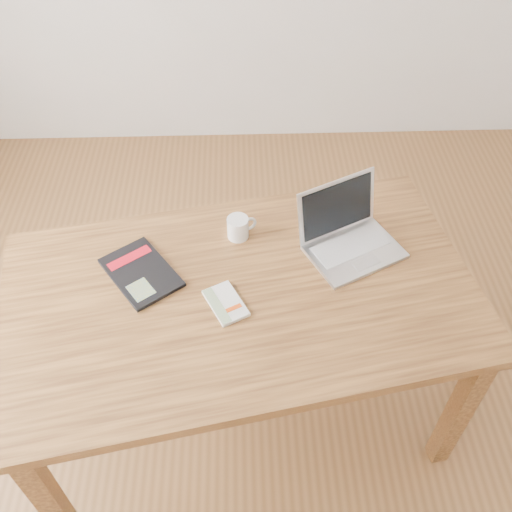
{
  "coord_description": "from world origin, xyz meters",
  "views": [
    {
      "loc": [
        -0.05,
        -1.11,
        2.16
      ],
      "look_at": [
        -0.01,
        0.12,
        0.85
      ],
      "focal_mm": 40.0,
      "sensor_mm": 36.0,
      "label": 1
    }
  ],
  "objects_px": {
    "white_guidebook": "(226,303)",
    "desk": "(242,308)",
    "coffee_mug": "(239,227)",
    "laptop": "(348,235)",
    "black_guidebook": "(141,273)"
  },
  "relations": [
    {
      "from": "white_guidebook",
      "to": "desk",
      "type": "bearing_deg",
      "value": 20.14
    },
    {
      "from": "white_guidebook",
      "to": "coffee_mug",
      "type": "height_order",
      "value": "coffee_mug"
    },
    {
      "from": "desk",
      "to": "laptop",
      "type": "height_order",
      "value": "laptop"
    },
    {
      "from": "laptop",
      "to": "coffee_mug",
      "type": "bearing_deg",
      "value": 144.99
    },
    {
      "from": "desk",
      "to": "black_guidebook",
      "type": "relative_size",
      "value": 5.1
    },
    {
      "from": "white_guidebook",
      "to": "black_guidebook",
      "type": "height_order",
      "value": "same"
    },
    {
      "from": "laptop",
      "to": "coffee_mug",
      "type": "xyz_separation_m",
      "value": [
        -0.37,
        0.06,
        -0.0
      ]
    },
    {
      "from": "black_guidebook",
      "to": "coffee_mug",
      "type": "height_order",
      "value": "coffee_mug"
    },
    {
      "from": "desk",
      "to": "white_guidebook",
      "type": "distance_m",
      "value": 0.12
    },
    {
      "from": "white_guidebook",
      "to": "laptop",
      "type": "xyz_separation_m",
      "value": [
        0.42,
        0.25,
        0.04
      ]
    },
    {
      "from": "black_guidebook",
      "to": "laptop",
      "type": "xyz_separation_m",
      "value": [
        0.7,
        0.11,
        0.04
      ]
    },
    {
      "from": "white_guidebook",
      "to": "black_guidebook",
      "type": "bearing_deg",
      "value": 127.3
    },
    {
      "from": "desk",
      "to": "coffee_mug",
      "type": "relative_size",
      "value": 15.76
    },
    {
      "from": "desk",
      "to": "coffee_mug",
      "type": "xyz_separation_m",
      "value": [
        -0.0,
        0.25,
        0.13
      ]
    },
    {
      "from": "desk",
      "to": "coffee_mug",
      "type": "height_order",
      "value": "coffee_mug"
    }
  ]
}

